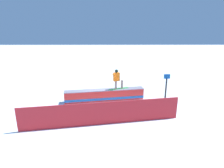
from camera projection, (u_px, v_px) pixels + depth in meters
name	position (u px, v px, depth m)	size (l,w,h in m)	color
ground_plane	(105.00, 100.00, 12.44)	(120.00, 120.00, 0.00)	white
grind_box	(105.00, 95.00, 12.34)	(5.48, 1.51, 0.79)	red
snowboarder	(117.00, 79.00, 12.13)	(1.45, 0.82, 1.39)	green
safety_fence	(103.00, 113.00, 9.00)	(8.15, 0.06, 1.22)	red
trail_marker	(166.00, 88.00, 11.79)	(0.40, 0.10, 1.96)	#262628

